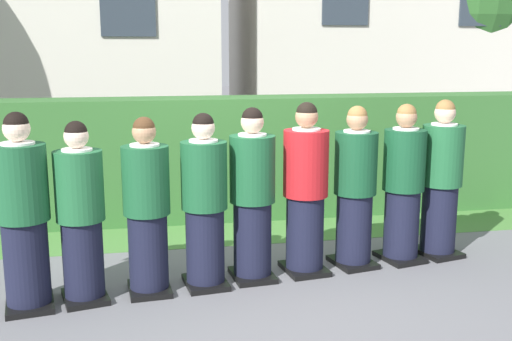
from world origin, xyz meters
TOP-DOWN VIEW (x-y plane):
  - ground_plane at (0.00, 0.00)m, footprint 60.00×60.00m
  - student_front_row_0 at (-2.02, -0.31)m, footprint 0.46×0.56m
  - student_front_row_1 at (-1.57, -0.24)m, footprint 0.46×0.52m
  - student_front_row_2 at (-1.01, -0.16)m, footprint 0.41×0.48m
  - student_front_row_3 at (-0.49, -0.10)m, footprint 0.42×0.50m
  - student_front_row_4 at (-0.03, 0.01)m, footprint 0.43×0.53m
  - student_in_red_blazer at (0.50, 0.08)m, footprint 0.45×0.53m
  - student_front_row_6 at (1.03, 0.17)m, footprint 0.46×0.53m
  - student_front_row_7 at (1.57, 0.23)m, footprint 0.47×0.54m
  - student_front_row_8 at (2.02, 0.31)m, footprint 0.48×0.55m
  - hedge at (0.00, 2.23)m, footprint 9.99×0.70m
  - oak_tree_right at (5.83, 7.11)m, footprint 2.92×2.92m
  - lawn_strip at (0.00, 1.43)m, footprint 9.99×0.90m

SIDE VIEW (x-z plane):
  - ground_plane at x=0.00m, z-range 0.00..0.00m
  - lawn_strip at x=0.00m, z-range 0.00..0.01m
  - student_front_row_1 at x=-1.57m, z-range -0.04..1.54m
  - student_front_row_2 at x=-1.01m, z-range -0.04..1.55m
  - student_front_row_3 at x=-0.49m, z-range -0.04..1.57m
  - student_front_row_6 at x=1.03m, z-range -0.04..1.58m
  - student_front_row_7 at x=1.57m, z-range -0.04..1.58m
  - hedge at x=0.00m, z-range 0.00..1.55m
  - student_front_row_4 at x=-0.03m, z-range -0.04..1.60m
  - student_front_row_8 at x=2.02m, z-range -0.04..1.61m
  - student_front_row_0 at x=-2.02m, z-range -0.04..1.63m
  - student_in_red_blazer at x=0.50m, z-range -0.04..1.63m
  - oak_tree_right at x=5.83m, z-range 0.86..5.52m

